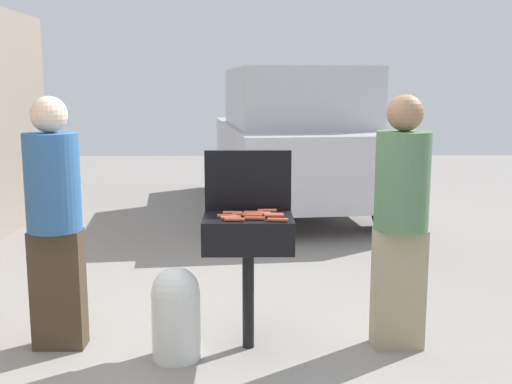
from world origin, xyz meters
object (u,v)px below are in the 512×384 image
Objects in this scene: hot_dog_3 at (227,216)px; hot_dog_6 at (233,213)px; hot_dog_7 at (253,215)px; propane_tank at (176,311)px; hot_dog_8 at (235,220)px; hot_dog_0 at (254,213)px; parked_minivan at (294,139)px; bbq_grill at (248,237)px; hot_dog_2 at (231,218)px; person_right at (401,213)px; hot_dog_9 at (274,216)px; hot_dog_1 at (261,214)px; hot_dog_10 at (267,211)px; hot_dog_5 at (278,220)px; person_left at (54,215)px; hot_dog_4 at (241,214)px; hot_dog_11 at (255,218)px; hot_dog_12 at (273,215)px.

hot_dog_3 is 0.11m from hot_dog_6.
hot_dog_6 is at bearing 148.75° from hot_dog_7.
hot_dog_8 is at bearing 1.92° from propane_tank.
hot_dog_0 is 4.90m from parked_minivan.
hot_dog_2 reaches higher than bbq_grill.
hot_dog_7 is at bearing -0.76° from person_right.
propane_tank is 5.27m from parked_minivan.
hot_dog_2 is 1.00× the size of hot_dog_9.
parked_minivan reaches higher than hot_dog_9.
hot_dog_8 is at bearing -132.88° from hot_dog_1.
hot_dog_6 and hot_dog_10 have the same top height.
parked_minivan reaches higher than hot_dog_5.
hot_dog_9 and hot_dog_10 have the same top height.
hot_dog_3 is at bearing 159.91° from hot_dog_5.
hot_dog_6 is at bearing 151.77° from bbq_grill.
hot_dog_2 is 0.03× the size of parked_minivan.
bbq_grill is 0.20× the size of parked_minivan.
hot_dog_0 is 1.33m from person_left.
hot_dog_4 is (-0.05, 0.01, 0.16)m from bbq_grill.
hot_dog_6 is at bearing -5.13° from person_right.
hot_dog_4 is 1.00× the size of hot_dog_6.
hot_dog_8 is 5.13m from parked_minivan.
hot_dog_7 is at bearing -133.73° from hot_dog_1.
hot_dog_7 is 0.17m from hot_dog_8.
hot_dog_4 is 0.03× the size of parked_minivan.
hot_dog_11 is 0.21× the size of propane_tank.
bbq_grill is at bearing 40.03° from hot_dog_2.
propane_tank is at bearing -160.14° from hot_dog_3.
hot_dog_12 is (0.12, 0.12, 0.00)m from hot_dog_11.
hot_dog_3 is (-0.17, -0.11, 0.00)m from hot_dog_0.
hot_dog_3 is 1.00× the size of hot_dog_12.
hot_dog_1 is 1.00× the size of hot_dog_5.
hot_dog_11 is (0.04, -0.12, 0.16)m from bbq_grill.
hot_dog_6 is at bearing 161.91° from hot_dog_9.
hot_dog_6 is at bearing 130.49° from hot_dog_11.
hot_dog_1 and hot_dog_9 have the same top height.
hot_dog_5 is 1.00× the size of hot_dog_11.
hot_dog_8 is 0.08× the size of person_right.
hot_dog_1 is at bearing 46.27° from hot_dog_7.
hot_dog_11 is 1.00× the size of hot_dog_12.
hot_dog_12 is at bearing 96.67° from hot_dog_9.
person_right reaches higher than hot_dog_11.
hot_dog_10 is at bearing 42.89° from hot_dog_2.
hot_dog_1 and hot_dog_6 have the same top height.
bbq_grill is 0.18m from hot_dog_1.
parked_minivan is (0.66, 4.93, 0.25)m from bbq_grill.
hot_dog_0 is 1.00× the size of hot_dog_10.
hot_dog_5 is 1.50m from person_left.
hot_dog_5 is 5.11m from parked_minivan.
parked_minivan is at bearing 81.19° from hot_dog_2.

